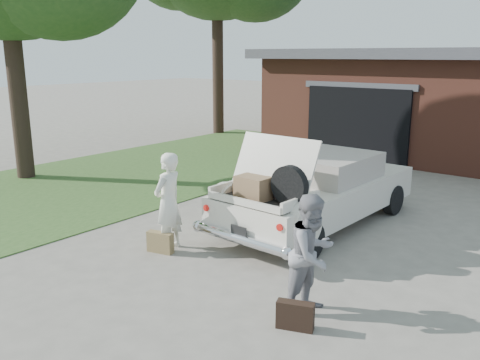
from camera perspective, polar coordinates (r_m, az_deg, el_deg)
The scene contains 8 objects.
ground at distance 8.34m, azimuth -2.60°, elevation -8.14°, with size 90.00×90.00×0.00m, color gray.
grass_strip at distance 14.13m, azimuth -11.41°, elevation 0.89°, with size 6.00×16.00×0.02m, color #2D4C1E.
house at distance 17.81m, azimuth 25.37°, elevation 7.90°, with size 12.80×7.80×3.30m.
sedan at distance 9.54m, azimuth 8.76°, elevation -1.11°, with size 1.94×4.68×1.84m.
woman_left at distance 8.28m, azimuth -8.07°, elevation -2.47°, with size 0.59×0.39×1.62m, color white.
woman_right at distance 6.31m, azimuth 8.12°, elevation -8.28°, with size 0.74×0.58×1.52m, color gray.
suitcase_left at distance 8.38m, azimuth -8.94°, elevation -6.93°, with size 0.44×0.14×0.34m, color olive.
suitcase_right at distance 6.16m, azimuth 6.22°, elevation -14.90°, with size 0.44×0.14×0.34m, color black.
Camera 1 is at (5.12, -5.79, 3.13)m, focal length 38.00 mm.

